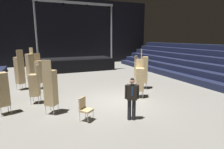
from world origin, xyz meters
name	(u,v)px	position (x,y,z in m)	size (l,w,h in m)	color
ground_plane	(116,102)	(0.00, 0.00, -0.05)	(22.00, 30.00, 0.10)	gray
arena_end_wall	(66,32)	(0.00, 15.00, 4.00)	(22.00, 0.30, 8.00)	black
bleacher_bank_right	(218,64)	(8.75, 1.00, 1.35)	(4.50, 24.00, 2.70)	#191E38
stage_riser	(75,63)	(0.00, 10.42, 0.69)	(7.55, 3.17, 6.50)	black
man_with_tie	(132,96)	(-0.32, -2.25, 0.99)	(0.56, 0.37, 1.75)	black
chair_stack_front_left	(2,89)	(-5.15, 0.37, 1.15)	(0.58, 0.58, 2.31)	#B2B5BA
chair_stack_front_right	(140,79)	(1.44, 0.09, 1.07)	(0.59, 0.59, 2.14)	#B2B5BA
chair_stack_mid_left	(40,71)	(-3.54, 4.24, 1.15)	(0.61, 0.61, 2.31)	#B2B5BA
chair_stack_mid_right	(138,69)	(3.38, 3.49, 0.98)	(0.60, 0.60, 1.96)	#B2B5BA
chair_stack_mid_centre	(20,70)	(-4.72, 4.42, 1.28)	(0.61, 0.61, 2.56)	#B2B5BA
chair_stack_rear_left	(51,87)	(-3.23, -0.35, 1.19)	(0.62, 0.62, 2.39)	#B2B5BA
chair_stack_rear_right	(144,69)	(2.66, 1.58, 1.28)	(0.60, 0.60, 2.56)	#B2B5BA
chair_stack_rear_centre	(35,84)	(-3.87, 1.32, 0.98)	(0.55, 0.55, 1.96)	#B2B5BA
chair_stack_aisle_left	(30,65)	(-4.15, 6.69, 1.28)	(0.61, 0.61, 2.56)	#B2B5BA
loose_chair_near_man	(85,108)	(-2.07, -1.57, 0.53)	(0.62, 0.62, 0.95)	#B2B5BA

